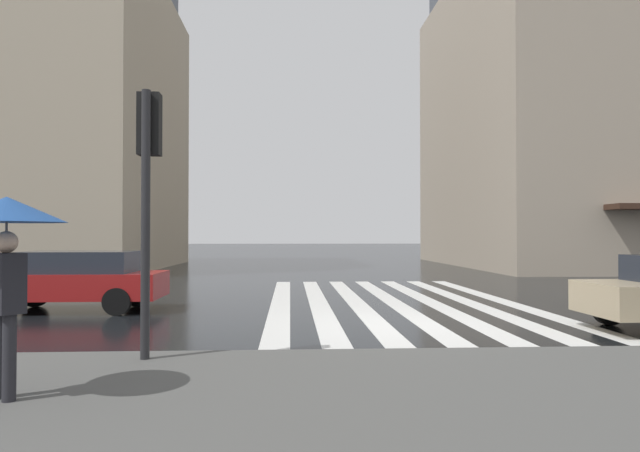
# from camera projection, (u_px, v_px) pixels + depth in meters

# --- Properties ---
(ground_plane) EXTENTS (220.00, 220.00, 0.00)m
(ground_plane) POSITION_uv_depth(u_px,v_px,m) (400.00, 325.00, 11.17)
(ground_plane) COLOR black
(zebra_crossing) EXTENTS (13.00, 6.50, 0.01)m
(zebra_crossing) POSITION_uv_depth(u_px,v_px,m) (392.00, 301.00, 15.19)
(zebra_crossing) COLOR silver
(zebra_crossing) RESTS_ON ground_plane
(traffic_signal_post) EXTENTS (0.44, 0.30, 3.58)m
(traffic_signal_post) POSITION_uv_depth(u_px,v_px,m) (148.00, 166.00, 7.60)
(traffic_signal_post) COLOR #232326
(traffic_signal_post) RESTS_ON sidewalk_pavement
(car_red) EXTENTS (1.85, 4.10, 1.41)m
(car_red) POSITION_uv_depth(u_px,v_px,m) (76.00, 279.00, 13.29)
(car_red) COLOR maroon
(car_red) RESTS_ON ground_plane
(pedestrian_approaching_kerb) EXTENTS (1.14, 1.14, 2.03)m
(pedestrian_approaching_kerb) POSITION_uv_depth(u_px,v_px,m) (6.00, 230.00, 5.63)
(pedestrian_approaching_kerb) COLOR black
(pedestrian_approaching_kerb) RESTS_ON sidewalk_pavement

